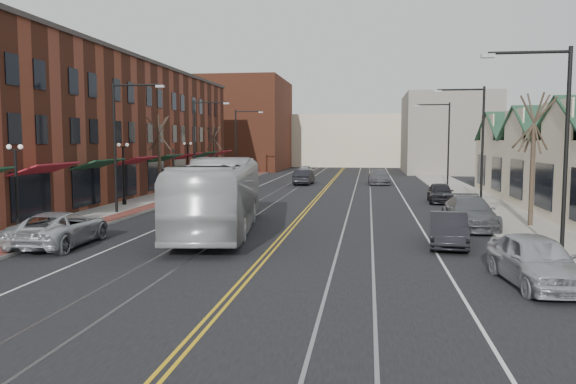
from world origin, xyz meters
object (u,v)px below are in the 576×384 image
(parked_car_b, at_px, (449,230))
(parked_car_d, at_px, (440,193))
(parked_car_a, at_px, (536,260))
(parked_suv, at_px, (60,229))
(transit_bus, at_px, (219,196))
(parked_car_c, at_px, (470,213))

(parked_car_b, relative_size, parked_car_d, 1.01)
(parked_car_a, relative_size, parked_car_b, 1.09)
(parked_car_a, xyz_separation_m, parked_car_d, (0.00, 23.92, -0.08))
(parked_suv, relative_size, parked_car_d, 1.26)
(transit_bus, relative_size, parked_car_a, 2.73)
(parked_car_a, bearing_deg, parked_car_b, 98.98)
(parked_car_a, relative_size, parked_car_d, 1.10)
(parked_suv, distance_m, parked_car_a, 19.05)
(parked_car_a, distance_m, parked_car_d, 23.92)
(parked_suv, bearing_deg, parked_car_b, -174.68)
(parked_suv, height_order, parked_car_b, parked_suv)
(parked_car_a, bearing_deg, parked_car_d, 83.39)
(parked_car_a, height_order, parked_car_c, parked_car_a)
(parked_car_a, relative_size, parked_car_c, 0.85)
(parked_car_c, bearing_deg, parked_car_d, 88.77)
(parked_suv, height_order, parked_car_a, parked_car_a)
(parked_car_d, bearing_deg, parked_car_c, -87.49)
(transit_bus, distance_m, parked_car_d, 19.98)
(parked_car_d, bearing_deg, parked_car_a, -87.49)
(parked_car_b, xyz_separation_m, parked_car_c, (1.80, 5.35, 0.09))
(parked_car_d, bearing_deg, transit_bus, -126.77)
(parked_car_b, height_order, parked_car_c, parked_car_c)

